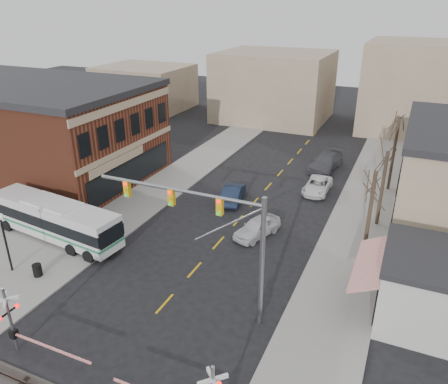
{
  "coord_description": "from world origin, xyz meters",
  "views": [
    {
      "loc": [
        12.16,
        -16.43,
        17.27
      ],
      "look_at": [
        -0.33,
        11.81,
        3.5
      ],
      "focal_mm": 35.0,
      "sensor_mm": 36.0,
      "label": 1
    }
  ],
  "objects_px": {
    "car_c": "(318,186)",
    "car_a": "(257,227)",
    "trash_bin": "(37,270)",
    "car_b": "(233,193)",
    "pedestrian_far": "(89,220)",
    "traffic_signal_mast": "(214,225)",
    "street_lamp": "(3,230)",
    "pedestrian_near": "(68,240)",
    "transit_bus": "(55,219)",
    "rr_crossing_west": "(16,323)",
    "car_d": "(326,162)"
  },
  "relations": [
    {
      "from": "car_c",
      "to": "car_a",
      "type": "bearing_deg",
      "value": -102.91
    },
    {
      "from": "transit_bus",
      "to": "car_a",
      "type": "height_order",
      "value": "transit_bus"
    },
    {
      "from": "car_c",
      "to": "traffic_signal_mast",
      "type": "bearing_deg",
      "value": -94.56
    },
    {
      "from": "traffic_signal_mast",
      "to": "car_c",
      "type": "bearing_deg",
      "value": 85.16
    },
    {
      "from": "transit_bus",
      "to": "street_lamp",
      "type": "xyz_separation_m",
      "value": [
        0.41,
        -4.81,
        1.52
      ]
    },
    {
      "from": "traffic_signal_mast",
      "to": "trash_bin",
      "type": "distance_m",
      "value": 13.52
    },
    {
      "from": "pedestrian_near",
      "to": "car_c",
      "type": "bearing_deg",
      "value": -43.14
    },
    {
      "from": "rr_crossing_west",
      "to": "car_a",
      "type": "height_order",
      "value": "rr_crossing_west"
    },
    {
      "from": "car_a",
      "to": "pedestrian_near",
      "type": "height_order",
      "value": "pedestrian_near"
    },
    {
      "from": "car_b",
      "to": "pedestrian_near",
      "type": "bearing_deg",
      "value": 47.41
    },
    {
      "from": "traffic_signal_mast",
      "to": "car_c",
      "type": "xyz_separation_m",
      "value": [
        1.68,
        19.87,
        -5.09
      ]
    },
    {
      "from": "car_a",
      "to": "car_d",
      "type": "xyz_separation_m",
      "value": [
        1.88,
        16.88,
        0.1
      ]
    },
    {
      "from": "street_lamp",
      "to": "car_b",
      "type": "bearing_deg",
      "value": 60.5
    },
    {
      "from": "transit_bus",
      "to": "car_a",
      "type": "bearing_deg",
      "value": 25.44
    },
    {
      "from": "transit_bus",
      "to": "rr_crossing_west",
      "type": "distance_m",
      "value": 12.26
    },
    {
      "from": "trash_bin",
      "to": "pedestrian_far",
      "type": "xyz_separation_m",
      "value": [
        -1.09,
        6.65,
        0.35
      ]
    },
    {
      "from": "transit_bus",
      "to": "car_a",
      "type": "relative_size",
      "value": 2.72
    },
    {
      "from": "car_c",
      "to": "pedestrian_near",
      "type": "bearing_deg",
      "value": -128.02
    },
    {
      "from": "car_b",
      "to": "car_c",
      "type": "bearing_deg",
      "value": -154.08
    },
    {
      "from": "car_c",
      "to": "pedestrian_far",
      "type": "xyz_separation_m",
      "value": [
        -15.12,
        -15.03,
        0.23
      ]
    },
    {
      "from": "transit_bus",
      "to": "pedestrian_far",
      "type": "xyz_separation_m",
      "value": [
        1.45,
        2.09,
        -0.82
      ]
    },
    {
      "from": "trash_bin",
      "to": "car_b",
      "type": "height_order",
      "value": "car_b"
    },
    {
      "from": "car_c",
      "to": "car_d",
      "type": "relative_size",
      "value": 0.81
    },
    {
      "from": "traffic_signal_mast",
      "to": "pedestrian_far",
      "type": "bearing_deg",
      "value": 160.19
    },
    {
      "from": "traffic_signal_mast",
      "to": "car_b",
      "type": "relative_size",
      "value": 2.21
    },
    {
      "from": "street_lamp",
      "to": "pedestrian_near",
      "type": "relative_size",
      "value": 2.59
    },
    {
      "from": "trash_bin",
      "to": "traffic_signal_mast",
      "type": "bearing_deg",
      "value": 8.33
    },
    {
      "from": "rr_crossing_west",
      "to": "pedestrian_near",
      "type": "bearing_deg",
      "value": 118.36
    },
    {
      "from": "pedestrian_near",
      "to": "pedestrian_far",
      "type": "bearing_deg",
      "value": 7.82
    },
    {
      "from": "traffic_signal_mast",
      "to": "trash_bin",
      "type": "xyz_separation_m",
      "value": [
        -12.35,
        -1.81,
        -5.21
      ]
    },
    {
      "from": "transit_bus",
      "to": "car_d",
      "type": "relative_size",
      "value": 2.03
    },
    {
      "from": "car_b",
      "to": "car_c",
      "type": "relative_size",
      "value": 0.98
    },
    {
      "from": "car_a",
      "to": "pedestrian_far",
      "type": "distance_m",
      "value": 13.5
    },
    {
      "from": "street_lamp",
      "to": "pedestrian_near",
      "type": "xyz_separation_m",
      "value": [
        1.75,
        3.69,
        -2.27
      ]
    },
    {
      "from": "transit_bus",
      "to": "car_c",
      "type": "xyz_separation_m",
      "value": [
        16.56,
        17.12,
        -1.05
      ]
    },
    {
      "from": "street_lamp",
      "to": "transit_bus",
      "type": "bearing_deg",
      "value": 94.92
    },
    {
      "from": "rr_crossing_west",
      "to": "street_lamp",
      "type": "distance_m",
      "value": 8.52
    },
    {
      "from": "car_a",
      "to": "traffic_signal_mast",
      "type": "bearing_deg",
      "value": -65.79
    },
    {
      "from": "car_b",
      "to": "car_d",
      "type": "xyz_separation_m",
      "value": [
        6.12,
        11.68,
        0.08
      ]
    },
    {
      "from": "car_a",
      "to": "car_d",
      "type": "distance_m",
      "value": 16.98
    },
    {
      "from": "traffic_signal_mast",
      "to": "car_d",
      "type": "distance_m",
      "value": 26.83
    },
    {
      "from": "transit_bus",
      "to": "car_b",
      "type": "bearing_deg",
      "value": 50.34
    },
    {
      "from": "transit_bus",
      "to": "street_lamp",
      "type": "bearing_deg",
      "value": -85.08
    },
    {
      "from": "transit_bus",
      "to": "pedestrian_near",
      "type": "distance_m",
      "value": 2.55
    },
    {
      "from": "car_b",
      "to": "car_c",
      "type": "xyz_separation_m",
      "value": [
        6.68,
        5.2,
        -0.11
      ]
    },
    {
      "from": "trash_bin",
      "to": "pedestrian_near",
      "type": "bearing_deg",
      "value": 96.14
    },
    {
      "from": "rr_crossing_west",
      "to": "car_b",
      "type": "bearing_deg",
      "value": 82.52
    },
    {
      "from": "pedestrian_far",
      "to": "street_lamp",
      "type": "bearing_deg",
      "value": -149.05
    },
    {
      "from": "car_a",
      "to": "car_b",
      "type": "height_order",
      "value": "car_b"
    },
    {
      "from": "transit_bus",
      "to": "car_c",
      "type": "relative_size",
      "value": 2.49
    }
  ]
}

